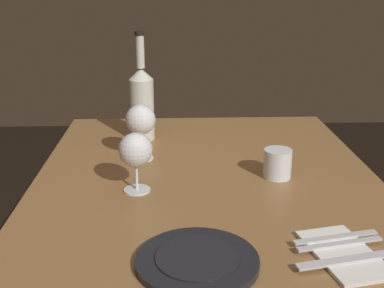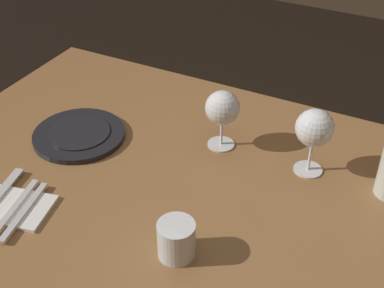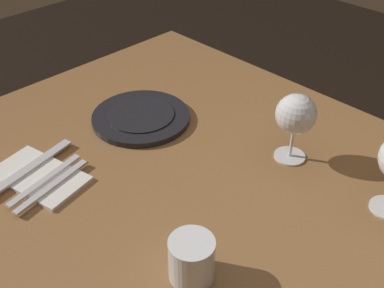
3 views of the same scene
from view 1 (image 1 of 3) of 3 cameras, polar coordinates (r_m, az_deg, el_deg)
name	(u,v)px [view 1 (image 1 of 3)]	position (r m, az deg, el deg)	size (l,w,h in m)	color
dining_table	(209,224)	(1.25, 2.00, -9.29)	(1.30, 0.90, 0.74)	olive
wine_glass_left	(136,151)	(1.18, -6.59, -0.82)	(0.08, 0.08, 0.15)	white
wine_glass_right	(141,121)	(1.38, -6.01, 2.69)	(0.09, 0.09, 0.16)	white
wine_bottle	(142,101)	(1.56, -5.86, 4.98)	(0.08, 0.08, 0.34)	silver
water_tumbler	(277,165)	(1.30, 9.92, -2.42)	(0.07, 0.07, 0.08)	white
dinner_plate	(197,261)	(0.92, 0.61, -13.43)	(0.23, 0.23, 0.02)	black
folded_napkin	(344,254)	(0.99, 17.25, -12.11)	(0.21, 0.15, 0.01)	white
fork_inner	(340,244)	(1.01, 16.82, -11.07)	(0.05, 0.18, 0.00)	silver
fork_outer	(336,237)	(1.03, 16.38, -10.38)	(0.05, 0.18, 0.00)	silver
table_knife	(349,259)	(0.96, 17.87, -12.68)	(0.06, 0.21, 0.00)	silver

